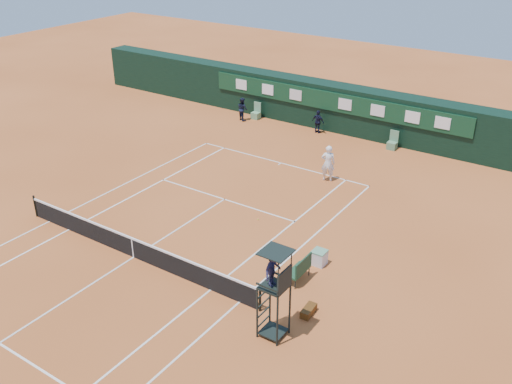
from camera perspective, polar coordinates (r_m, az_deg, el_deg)
ground at (r=24.79m, az=-12.11°, el=-6.39°), size 90.00×90.00×0.00m
court_lines at (r=24.79m, az=-12.12°, el=-6.38°), size 11.05×23.85×0.01m
tennis_net at (r=24.52m, az=-12.23°, el=-5.39°), size 12.90×0.10×1.10m
back_wall at (r=38.09m, az=8.04°, el=8.42°), size 40.00×1.65×3.00m
linesman_chair_left at (r=40.02m, az=0.00°, el=7.78°), size 0.55×0.50×1.15m
linesman_chair_right at (r=35.78m, az=13.47°, el=4.68°), size 0.55×0.50×1.15m
umpire_chair at (r=18.85m, az=1.80°, el=-8.38°), size 0.96×0.95×3.42m
player_bench at (r=22.55m, az=4.43°, el=-7.64°), size 0.56×1.20×1.10m
tennis_bag at (r=21.19m, az=5.28°, el=-11.75°), size 0.39×0.80×0.29m
cooler at (r=23.78m, az=6.34°, el=-6.51°), size 0.57×0.57×0.65m
tennis_ball at (r=26.95m, az=0.20°, el=-2.76°), size 0.07×0.07×0.07m
player at (r=30.68m, az=7.21°, el=2.87°), size 0.87×0.74×2.01m
ball_kid_left at (r=39.60m, az=-1.36°, el=8.30°), size 0.96×0.87×1.60m
ball_kid_right at (r=37.47m, az=6.22°, el=6.99°), size 0.92×0.46×1.51m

